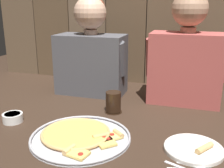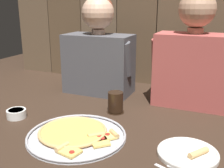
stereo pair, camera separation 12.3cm
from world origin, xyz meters
name	(u,v)px [view 2 (the right image)]	position (x,y,z in m)	size (l,w,h in m)	color
ground_plane	(109,131)	(0.00, 0.00, 0.00)	(3.20, 3.20, 0.00)	#332319
pizza_tray	(76,134)	(-0.11, -0.10, 0.01)	(0.41, 0.41, 0.03)	#B2B2B7
dinner_plate	(188,153)	(0.34, -0.07, 0.01)	(0.22, 0.22, 0.03)	white
drinking_glass	(116,102)	(-0.05, 0.20, 0.05)	(0.09, 0.09, 0.11)	black
dipping_bowl	(16,113)	(-0.47, -0.05, 0.02)	(0.09, 0.09, 0.04)	white
diner_left	(98,50)	(-0.27, 0.46, 0.26)	(0.44, 0.21, 0.58)	#4C4C51
diner_right	(193,54)	(0.27, 0.46, 0.28)	(0.42, 0.20, 0.60)	#AD4C47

